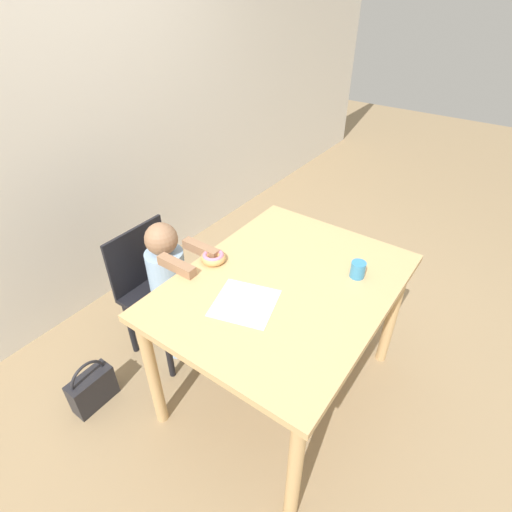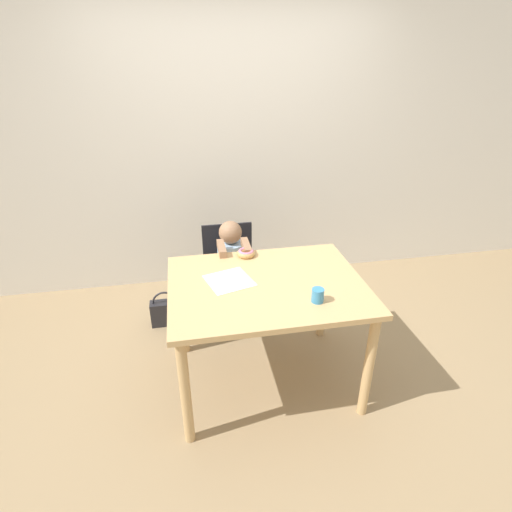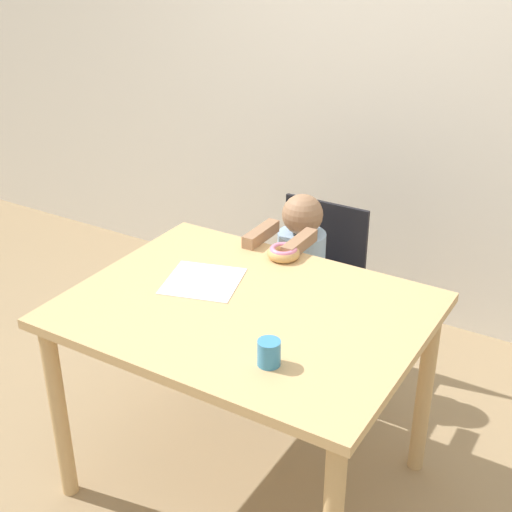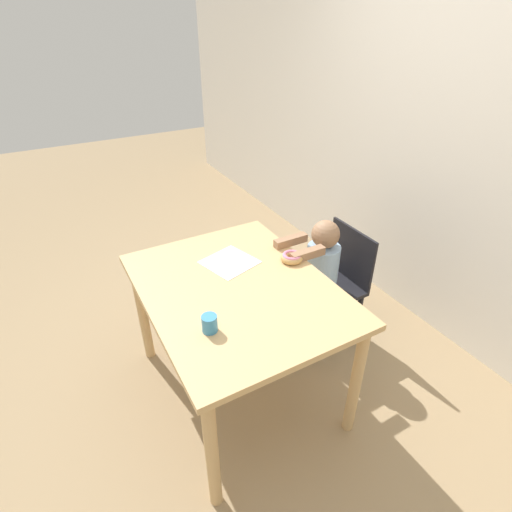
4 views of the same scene
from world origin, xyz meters
TOP-DOWN VIEW (x-y plane):
  - ground_plane at (0.00, 0.00)m, footprint 12.00×12.00m
  - wall_back at (0.00, 1.52)m, footprint 8.00×0.05m
  - dining_table at (0.00, 0.00)m, footprint 1.20×0.93m
  - chair at (-0.14, 0.78)m, footprint 0.41×0.39m
  - child_figure at (-0.14, 0.67)m, footprint 0.23×0.41m
  - donut at (-0.07, 0.38)m, footprint 0.13×0.13m
  - napkin at (-0.22, 0.07)m, footprint 0.32×0.32m
  - handbag at (-0.68, 0.78)m, footprint 0.24×0.10m
  - cup at (0.24, -0.25)m, footprint 0.07×0.07m

SIDE VIEW (x-z plane):
  - ground_plane at x=0.00m, z-range 0.00..0.00m
  - handbag at x=-0.68m, z-range -0.04..0.27m
  - chair at x=-0.14m, z-range 0.03..0.84m
  - child_figure at x=-0.14m, z-range 0.02..0.95m
  - dining_table at x=0.00m, z-range 0.29..1.06m
  - napkin at x=-0.22m, z-range 0.78..0.78m
  - donut at x=-0.07m, z-range 0.78..0.83m
  - cup at x=0.24m, z-range 0.78..0.86m
  - wall_back at x=0.00m, z-range 0.00..2.50m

